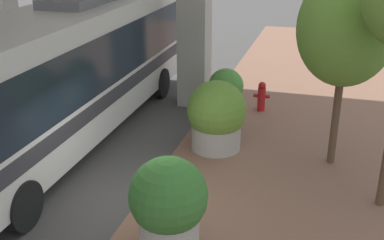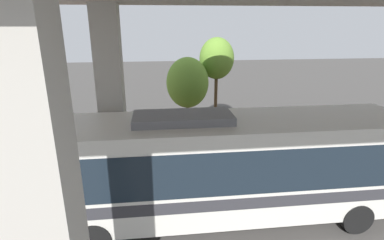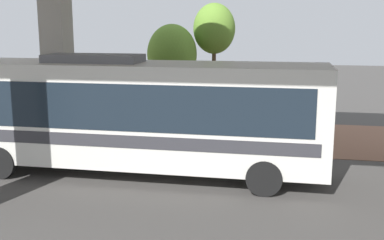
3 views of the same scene
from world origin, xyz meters
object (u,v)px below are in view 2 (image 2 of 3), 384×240
at_px(bus, 220,164).
at_px(planter_middle, 145,155).
at_px(fire_hydrant, 127,153).
at_px(planter_back, 285,141).
at_px(street_tree_near, 188,83).
at_px(street_tree_far, 217,59).
at_px(planter_front, 194,148).

relative_size(bus, planter_middle, 7.68).
relative_size(bus, fire_hydrant, 12.34).
xyz_separation_m(planter_middle, planter_back, (-0.41, 6.59, 0.18)).
distance_m(street_tree_near, street_tree_far, 2.27).
relative_size(planter_middle, street_tree_near, 0.33).
relative_size(bus, planter_back, 6.46).
bearing_deg(street_tree_near, bus, 2.84).
height_order(bus, planter_back, bus).
relative_size(planter_back, street_tree_far, 0.33).
bearing_deg(bus, street_tree_near, -177.16).
distance_m(bus, fire_hydrant, 5.98).
bearing_deg(planter_back, street_tree_near, -122.02).
distance_m(bus, street_tree_far, 8.31).
height_order(fire_hydrant, street_tree_near, street_tree_near).
distance_m(fire_hydrant, street_tree_far, 6.98).
relative_size(planter_middle, planter_back, 0.84).
xyz_separation_m(planter_front, planter_middle, (0.23, -2.20, -0.14)).
bearing_deg(planter_middle, street_tree_far, 136.65).
height_order(planter_middle, planter_back, planter_back).
height_order(planter_front, street_tree_far, street_tree_far).
bearing_deg(street_tree_far, street_tree_near, -59.11).
distance_m(planter_middle, planter_back, 6.61).
relative_size(bus, planter_front, 6.40).
xyz_separation_m(planter_front, planter_back, (-0.18, 4.39, 0.04)).
height_order(planter_back, street_tree_far, street_tree_far).
bearing_deg(street_tree_near, planter_front, -0.38).
xyz_separation_m(bus, fire_hydrant, (-4.64, -3.43, -1.54)).
bearing_deg(street_tree_far, planter_middle, -43.35).
bearing_deg(planter_middle, planter_front, 95.96).
xyz_separation_m(bus, street_tree_far, (-7.85, 1.38, 2.37)).
height_order(planter_middle, street_tree_far, street_tree_far).
height_order(bus, fire_hydrant, bus).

